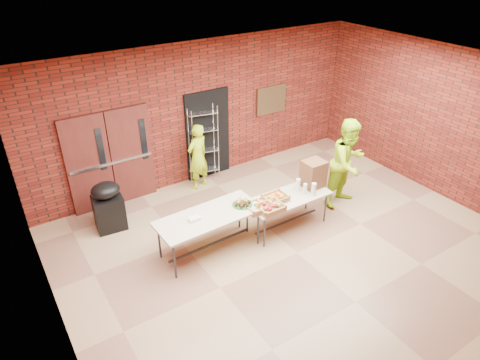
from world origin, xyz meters
name	(u,v)px	position (x,y,z in m)	size (l,w,h in m)	color
room	(304,177)	(0.00, 0.00, 1.60)	(8.08, 7.08, 3.28)	brown
double_doors	(111,160)	(-2.20, 3.44, 1.05)	(1.78, 0.12, 2.10)	#4B1B15
dark_doorway	(208,135)	(0.10, 3.46, 1.05)	(1.10, 0.06, 2.10)	black
bronze_plaque	(271,100)	(1.90, 3.45, 1.55)	(0.85, 0.04, 0.70)	#3F2D19
wire_rack	(204,144)	(-0.09, 3.32, 0.91)	(0.66, 0.22, 1.81)	#ACADB3
table_left	(209,218)	(-1.30, 0.93, 0.72)	(1.93, 0.86, 0.78)	tan
table_right	(288,199)	(0.34, 0.76, 0.64)	(1.70, 0.71, 0.70)	tan
basket_bananas	(259,207)	(-0.39, 0.72, 0.76)	(0.47, 0.36, 0.15)	#9E6B3F
basket_oranges	(275,198)	(0.06, 0.79, 0.76)	(0.44, 0.34, 0.14)	#9E6B3F
basket_apples	(271,208)	(-0.22, 0.57, 0.76)	(0.47, 0.37, 0.15)	#9E6B3F
muffin_tray	(242,203)	(-0.63, 0.90, 0.83)	(0.37, 0.37, 0.09)	#155121
napkin_box	(194,219)	(-1.59, 0.93, 0.82)	(0.20, 0.13, 0.07)	silver
coffee_dispenser	(313,174)	(1.01, 0.83, 0.97)	(0.42, 0.37, 0.55)	#53311C
cup_stack_front	(305,189)	(0.68, 0.67, 0.81)	(0.08, 0.08, 0.23)	silver
cup_stack_mid	(314,189)	(0.78, 0.54, 0.83)	(0.09, 0.09, 0.27)	silver
cup_stack_back	(298,185)	(0.64, 0.84, 0.83)	(0.09, 0.09, 0.26)	silver
covered_grill	(108,206)	(-2.60, 2.62, 0.51)	(0.60, 0.52, 1.02)	black
volunteer_woman	(198,157)	(-0.37, 3.10, 0.77)	(0.56, 0.37, 1.53)	#9FD017
volunteer_man	(348,163)	(1.94, 0.81, 0.96)	(0.93, 0.73, 1.92)	#9FD017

